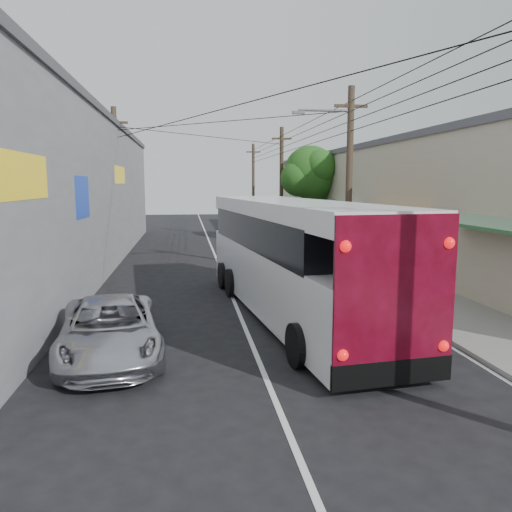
{
  "coord_description": "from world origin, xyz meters",
  "views": [
    {
      "loc": [
        -1.59,
        -7.34,
        4.04
      ],
      "look_at": [
        0.72,
        9.12,
        1.63
      ],
      "focal_mm": 35.0,
      "sensor_mm": 36.0,
      "label": 1
    }
  ],
  "objects_px": {
    "pedestrian_far": "(359,253)",
    "parked_car_mid": "(271,236)",
    "coach_bus": "(291,256)",
    "parked_car_far": "(275,231)",
    "jeepney": "(110,329)",
    "parked_suv": "(313,258)",
    "pedestrian_near": "(383,251)"
  },
  "relations": [
    {
      "from": "parked_car_far",
      "to": "parked_car_mid",
      "type": "bearing_deg",
      "value": -105.56
    },
    {
      "from": "jeepney",
      "to": "pedestrian_far",
      "type": "distance_m",
      "value": 13.54
    },
    {
      "from": "parked_car_mid",
      "to": "parked_car_far",
      "type": "xyz_separation_m",
      "value": [
        0.8,
        2.8,
        0.07
      ]
    },
    {
      "from": "parked_car_mid",
      "to": "parked_suv",
      "type": "bearing_deg",
      "value": -85.98
    },
    {
      "from": "jeepney",
      "to": "parked_suv",
      "type": "distance_m",
      "value": 11.63
    },
    {
      "from": "jeepney",
      "to": "coach_bus",
      "type": "bearing_deg",
      "value": 25.09
    },
    {
      "from": "pedestrian_near",
      "to": "pedestrian_far",
      "type": "relative_size",
      "value": 0.9
    },
    {
      "from": "parked_suv",
      "to": "pedestrian_near",
      "type": "relative_size",
      "value": 3.84
    },
    {
      "from": "pedestrian_near",
      "to": "pedestrian_far",
      "type": "height_order",
      "value": "pedestrian_far"
    },
    {
      "from": "parked_suv",
      "to": "parked_car_far",
      "type": "distance_m",
      "value": 13.6
    },
    {
      "from": "coach_bus",
      "to": "parked_car_far",
      "type": "distance_m",
      "value": 19.77
    },
    {
      "from": "pedestrian_far",
      "to": "parked_car_mid",
      "type": "bearing_deg",
      "value": -79.69
    },
    {
      "from": "parked_suv",
      "to": "parked_car_mid",
      "type": "xyz_separation_m",
      "value": [
        0.0,
        10.78,
        -0.17
      ]
    },
    {
      "from": "parked_suv",
      "to": "pedestrian_far",
      "type": "height_order",
      "value": "pedestrian_far"
    },
    {
      "from": "coach_bus",
      "to": "jeepney",
      "type": "relative_size",
      "value": 2.56
    },
    {
      "from": "parked_suv",
      "to": "parked_car_far",
      "type": "bearing_deg",
      "value": 92.72
    },
    {
      "from": "coach_bus",
      "to": "parked_car_mid",
      "type": "height_order",
      "value": "coach_bus"
    },
    {
      "from": "jeepney",
      "to": "parked_suv",
      "type": "bearing_deg",
      "value": 44.06
    },
    {
      "from": "pedestrian_near",
      "to": "parked_suv",
      "type": "bearing_deg",
      "value": 25.91
    },
    {
      "from": "parked_car_mid",
      "to": "pedestrian_near",
      "type": "height_order",
      "value": "pedestrian_near"
    },
    {
      "from": "parked_car_mid",
      "to": "pedestrian_far",
      "type": "relative_size",
      "value": 2.36
    },
    {
      "from": "parked_car_mid",
      "to": "parked_car_far",
      "type": "relative_size",
      "value": 0.87
    },
    {
      "from": "jeepney",
      "to": "parked_car_mid",
      "type": "height_order",
      "value": "parked_car_mid"
    },
    {
      "from": "pedestrian_far",
      "to": "parked_suv",
      "type": "bearing_deg",
      "value": 10.65
    },
    {
      "from": "parked_car_far",
      "to": "pedestrian_far",
      "type": "distance_m",
      "value": 13.14
    },
    {
      "from": "jeepney",
      "to": "pedestrian_near",
      "type": "relative_size",
      "value": 3.17
    },
    {
      "from": "parked_suv",
      "to": "coach_bus",
      "type": "bearing_deg",
      "value": -104.53
    },
    {
      "from": "coach_bus",
      "to": "pedestrian_near",
      "type": "bearing_deg",
      "value": 44.6
    },
    {
      "from": "coach_bus",
      "to": "parked_car_mid",
      "type": "xyz_separation_m",
      "value": [
        2.23,
        16.7,
        -1.14
      ]
    },
    {
      "from": "pedestrian_near",
      "to": "jeepney",
      "type": "bearing_deg",
      "value": 47.84
    },
    {
      "from": "parked_suv",
      "to": "pedestrian_near",
      "type": "height_order",
      "value": "parked_suv"
    },
    {
      "from": "parked_car_far",
      "to": "pedestrian_near",
      "type": "relative_size",
      "value": 3.0
    }
  ]
}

